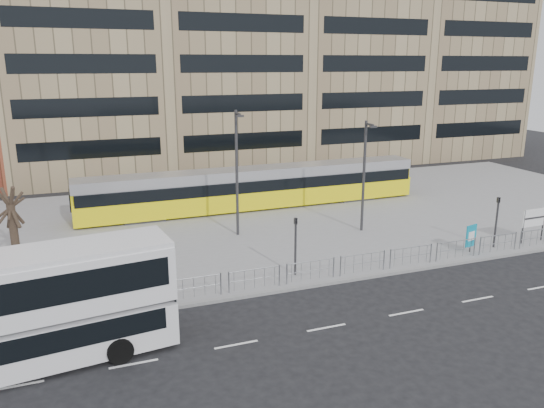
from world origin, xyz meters
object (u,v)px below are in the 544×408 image
object	(u,v)px
double_decker_bus	(18,309)
ad_panel	(471,236)
lamp_post_east	(365,171)
traffic_light_east	(497,216)
lamp_post_west	(237,168)
station_sign	(534,219)
bare_tree	(7,183)
pedestrian	(117,261)
tram	(255,188)
traffic_light_west	(296,239)

from	to	relation	value
double_decker_bus	ad_panel	bearing A→B (deg)	2.52
lamp_post_east	double_decker_bus	bearing A→B (deg)	-153.53
traffic_light_east	lamp_post_west	distance (m)	15.90
station_sign	bare_tree	xyz separation A→B (m)	(-29.52, 7.06, 3.11)
traffic_light_east	double_decker_bus	bearing A→B (deg)	-168.55
ad_panel	lamp_post_east	world-z (taller)	lamp_post_east
double_decker_bus	pedestrian	xyz separation A→B (m)	(3.93, 7.25, -1.31)
tram	lamp_post_east	world-z (taller)	lamp_post_east
pedestrian	lamp_post_west	bearing A→B (deg)	-69.28
traffic_light_west	lamp_post_east	size ratio (longest dim) A/B	0.43
traffic_light_west	bare_tree	distance (m)	15.55
tram	traffic_light_west	distance (m)	13.51
traffic_light_east	lamp_post_east	distance (m)	8.34
traffic_light_west	lamp_post_east	bearing A→B (deg)	35.76
bare_tree	traffic_light_west	bearing A→B (deg)	-26.26
pedestrian	bare_tree	distance (m)	7.36
traffic_light_east	pedestrian	bearing A→B (deg)	174.05
traffic_light_east	bare_tree	world-z (taller)	bare_tree
ad_panel	bare_tree	xyz separation A→B (m)	(-24.67, 7.22, 3.59)
traffic_light_east	lamp_post_west	bearing A→B (deg)	152.98
lamp_post_west	double_decker_bus	bearing A→B (deg)	-134.92
double_decker_bus	ad_panel	distance (m)	23.94
bare_tree	double_decker_bus	bearing A→B (deg)	-84.40
ad_panel	traffic_light_west	size ratio (longest dim) A/B	0.54
traffic_light_west	traffic_light_east	xyz separation A→B (m)	(12.87, -0.25, 0.00)
pedestrian	lamp_post_west	xyz separation A→B (m)	(7.86, 4.58, 3.44)
double_decker_bus	tram	xyz separation A→B (m)	(14.95, 17.71, -0.68)
station_sign	lamp_post_east	size ratio (longest dim) A/B	0.29
ad_panel	station_sign	bearing A→B (deg)	-12.38
tram	lamp_post_east	xyz separation A→B (m)	(4.79, -7.88, 2.43)
double_decker_bus	lamp_post_east	bearing A→B (deg)	19.42
station_sign	lamp_post_west	bearing A→B (deg)	153.43
bare_tree	pedestrian	bearing A→B (deg)	-38.11
bare_tree	tram	bearing A→B (deg)	22.11
ad_panel	traffic_light_west	bearing A→B (deg)	163.45
ad_panel	lamp_post_west	size ratio (longest dim) A/B	0.21
ad_panel	traffic_light_east	world-z (taller)	traffic_light_east
tram	bare_tree	size ratio (longest dim) A/B	4.12
tram	station_sign	distance (m)	19.13
pedestrian	ad_panel	bearing A→B (deg)	-108.99
traffic_light_west	lamp_post_west	size ratio (longest dim) A/B	0.39
double_decker_bus	bare_tree	xyz separation A→B (m)	(-1.10, 11.19, 2.34)
double_decker_bus	bare_tree	bearing A→B (deg)	88.56
tram	pedestrian	world-z (taller)	tram
lamp_post_west	bare_tree	xyz separation A→B (m)	(-12.89, -0.64, 0.21)
lamp_post_east	bare_tree	size ratio (longest dim) A/B	1.14
double_decker_bus	station_sign	bearing A→B (deg)	1.23
lamp_post_east	bare_tree	xyz separation A→B (m)	(-20.84, 1.37, 0.58)
lamp_post_west	bare_tree	bearing A→B (deg)	-177.17
traffic_light_east	tram	bearing A→B (deg)	130.14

